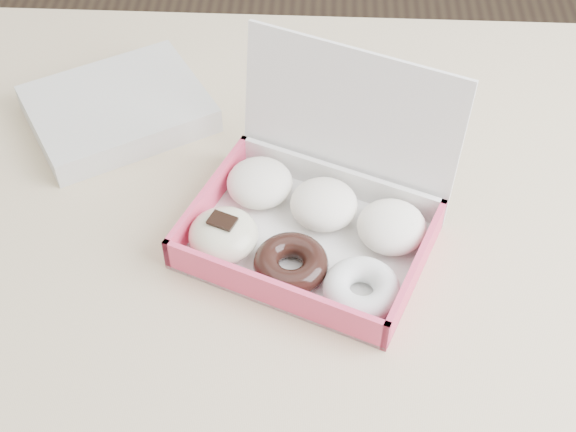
{
  "coord_description": "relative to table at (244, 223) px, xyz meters",
  "views": [
    {
      "loc": [
        0.1,
        -0.75,
        1.51
      ],
      "look_at": [
        0.07,
        -0.1,
        0.8
      ],
      "focal_mm": 50.0,
      "sensor_mm": 36.0,
      "label": 1
    }
  ],
  "objects": [
    {
      "name": "donut_box",
      "position": [
        0.1,
        -0.09,
        0.11
      ],
      "size": [
        0.36,
        0.33,
        0.21
      ],
      "rotation": [
        0.0,
        0.0,
        -0.39
      ],
      "color": "white",
      "rests_on": "table"
    },
    {
      "name": "table",
      "position": [
        0.0,
        0.0,
        0.0
      ],
      "size": [
        1.2,
        0.8,
        0.75
      ],
      "color": "tan",
      "rests_on": "ground"
    },
    {
      "name": "newspapers",
      "position": [
        -0.19,
        0.12,
        0.1
      ],
      "size": [
        0.3,
        0.29,
        0.04
      ],
      "primitive_type": "cube",
      "rotation": [
        0.0,
        0.0,
        0.55
      ],
      "color": "silver",
      "rests_on": "table"
    }
  ]
}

